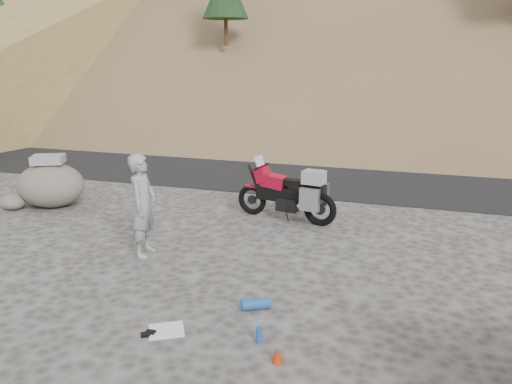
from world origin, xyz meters
TOP-DOWN VIEW (x-y plane):
  - ground at (0.00, 0.00)m, footprint 140.00×140.00m
  - road at (0.00, 9.00)m, footprint 120.00×7.00m
  - motorcycle at (1.61, 3.56)m, footprint 2.48×0.96m
  - man at (-0.50, 0.66)m, footprint 0.56×0.77m
  - boulder at (-4.43, 2.80)m, footprint 2.01×1.82m
  - small_rock at (-5.18, 2.26)m, footprint 0.67×0.61m
  - gear_white_cloth at (1.20, -1.73)m, footprint 0.62×0.61m
  - gear_blue_mat at (2.19, -0.75)m, footprint 0.45×0.35m
  - gear_bottle at (2.52, -1.61)m, footprint 0.09×0.09m
  - gear_funnel at (2.87, -1.95)m, footprint 0.17×0.17m
  - gear_glove_a at (1.03, -1.85)m, footprint 0.14×0.10m
  - gear_glove_b at (1.00, -1.93)m, footprint 0.15×0.14m

SIDE VIEW (x-z plane):
  - ground at x=0.00m, z-range 0.00..0.00m
  - road at x=0.00m, z-range -0.03..0.03m
  - man at x=-0.50m, z-range -0.98..0.98m
  - gear_white_cloth at x=1.20m, z-range 0.00..0.02m
  - gear_glove_a at x=1.03m, z-range 0.00..0.04m
  - gear_glove_b at x=1.00m, z-range 0.00..0.04m
  - gear_blue_mat at x=2.19m, z-range 0.00..0.17m
  - gear_funnel at x=2.87m, z-range 0.00..0.19m
  - gear_bottle at x=2.52m, z-range 0.00..0.23m
  - small_rock at x=-5.18m, z-range 0.00..0.39m
  - boulder at x=-4.43m, z-range -0.08..1.22m
  - motorcycle at x=1.61m, z-range -0.11..1.37m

